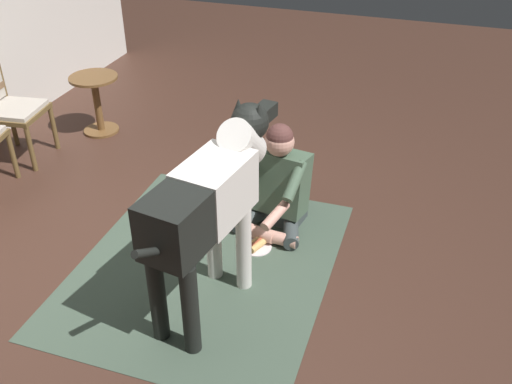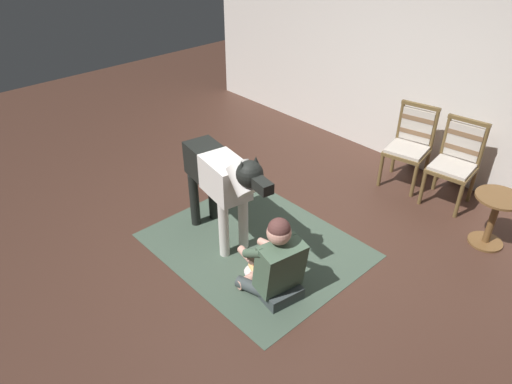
{
  "view_description": "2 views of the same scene",
  "coord_description": "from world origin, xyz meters",
  "px_view_note": "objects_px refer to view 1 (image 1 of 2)",
  "views": [
    {
      "loc": [
        -2.87,
        -1.35,
        2.6
      ],
      "look_at": [
        -0.08,
        -0.43,
        0.71
      ],
      "focal_mm": 40.7,
      "sensor_mm": 36.0,
      "label": 1
    },
    {
      "loc": [
        2.73,
        -2.6,
        3.06
      ],
      "look_at": [
        0.13,
        -0.19,
        0.79
      ],
      "focal_mm": 32.92,
      "sensor_mm": 36.0,
      "label": 2
    }
  ],
  "objects_px": {
    "dining_chair_right_of_pair": "(4,101)",
    "person_sitting_on_floor": "(277,186)",
    "round_side_table": "(97,99)",
    "large_dog": "(210,199)",
    "hot_dog_on_plate": "(256,245)"
  },
  "relations": [
    {
      "from": "dining_chair_right_of_pair",
      "to": "person_sitting_on_floor",
      "type": "bearing_deg",
      "value": -96.2
    },
    {
      "from": "dining_chair_right_of_pair",
      "to": "round_side_table",
      "type": "height_order",
      "value": "dining_chair_right_of_pair"
    },
    {
      "from": "person_sitting_on_floor",
      "to": "large_dog",
      "type": "bearing_deg",
      "value": 170.66
    },
    {
      "from": "person_sitting_on_floor",
      "to": "hot_dog_on_plate",
      "type": "relative_size",
      "value": 3.79
    },
    {
      "from": "hot_dog_on_plate",
      "to": "dining_chair_right_of_pair",
      "type": "bearing_deg",
      "value": 76.47
    },
    {
      "from": "person_sitting_on_floor",
      "to": "hot_dog_on_plate",
      "type": "xyz_separation_m",
      "value": [
        -0.33,
        0.05,
        -0.31
      ]
    },
    {
      "from": "dining_chair_right_of_pair",
      "to": "hot_dog_on_plate",
      "type": "bearing_deg",
      "value": -103.53
    },
    {
      "from": "dining_chair_right_of_pair",
      "to": "large_dog",
      "type": "relative_size",
      "value": 0.67
    },
    {
      "from": "dining_chair_right_of_pair",
      "to": "round_side_table",
      "type": "bearing_deg",
      "value": -34.38
    },
    {
      "from": "hot_dog_on_plate",
      "to": "round_side_table",
      "type": "bearing_deg",
      "value": 57.77
    },
    {
      "from": "person_sitting_on_floor",
      "to": "dining_chair_right_of_pair",
      "type": "bearing_deg",
      "value": 83.8
    },
    {
      "from": "large_dog",
      "to": "dining_chair_right_of_pair",
      "type": "bearing_deg",
      "value": 64.11
    },
    {
      "from": "dining_chair_right_of_pair",
      "to": "large_dog",
      "type": "distance_m",
      "value": 2.7
    },
    {
      "from": "hot_dog_on_plate",
      "to": "round_side_table",
      "type": "height_order",
      "value": "round_side_table"
    },
    {
      "from": "person_sitting_on_floor",
      "to": "round_side_table",
      "type": "bearing_deg",
      "value": 65.33
    }
  ]
}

